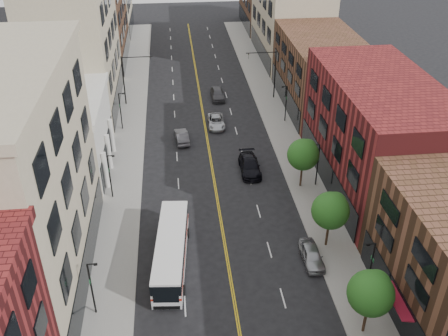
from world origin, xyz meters
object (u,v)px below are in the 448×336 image
object	(u,v)px
car_lane_a	(250,166)
car_lane_c	(217,94)
car_parked_far	(312,255)
car_lane_b	(216,121)
car_lane_behind	(182,136)
city_bus	(171,249)

from	to	relation	value
car_lane_a	car_lane_c	distance (m)	21.17
car_parked_far	car_lane_c	xyz separation A→B (m)	(-4.84, 36.72, 0.08)
car_lane_b	car_lane_behind	bearing A→B (deg)	-139.95
city_bus	car_lane_c	distance (m)	36.46
city_bus	car_lane_behind	size ratio (longest dim) A/B	2.61
city_bus	car_lane_c	size ratio (longest dim) A/B	2.39
car_lane_behind	car_parked_far	bearing A→B (deg)	108.38
city_bus	car_lane_c	world-z (taller)	city_bus
car_lane_c	car_lane_a	bearing A→B (deg)	-86.29
city_bus	car_lane_c	xyz separation A→B (m)	(7.49, 35.68, -0.86)
car_lane_behind	car_lane_a	size ratio (longest dim) A/B	0.79
city_bus	car_lane_b	world-z (taller)	city_bus
city_bus	car_parked_far	xyz separation A→B (m)	(12.33, -1.05, -0.94)
car_parked_far	car_lane_b	size ratio (longest dim) A/B	0.88
car_lane_behind	car_lane_c	bearing A→B (deg)	-119.93
car_lane_behind	car_lane_c	distance (m)	14.24
car_parked_far	car_lane_a	size ratio (longest dim) A/B	0.78
car_parked_far	car_lane_a	xyz separation A→B (m)	(-3.17, 15.62, 0.07)
city_bus	car_lane_behind	xyz separation A→B (m)	(1.67, 22.67, -0.95)
city_bus	car_lane_behind	bearing A→B (deg)	91.06
car_lane_b	car_lane_c	size ratio (longest dim) A/B	1.02
car_parked_far	car_lane_c	world-z (taller)	car_lane_c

